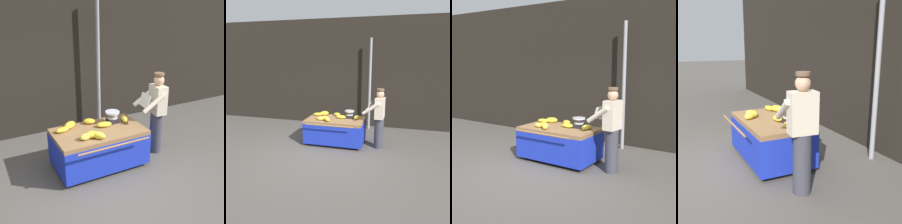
# 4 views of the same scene
# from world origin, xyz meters

# --- Properties ---
(ground_plane) EXTENTS (60.00, 60.00, 0.00)m
(ground_plane) POSITION_xyz_m (0.00, 0.00, 0.00)
(ground_plane) COLOR #514C47
(back_wall) EXTENTS (16.00, 0.24, 3.91)m
(back_wall) POSITION_xyz_m (0.00, 2.91, 1.96)
(back_wall) COLOR black
(back_wall) RESTS_ON ground
(street_pole) EXTENTS (0.09, 0.09, 3.18)m
(street_pole) POSITION_xyz_m (0.83, 2.48, 1.59)
(street_pole) COLOR gray
(street_pole) RESTS_ON ground
(banana_cart) EXTENTS (1.72, 1.20, 0.76)m
(banana_cart) POSITION_xyz_m (0.04, 0.81, 0.55)
(banana_cart) COLOR olive
(banana_cart) RESTS_ON ground
(weighing_scale) EXTENTS (0.28, 0.28, 0.23)m
(weighing_scale) POSITION_xyz_m (0.43, 1.00, 0.88)
(weighing_scale) COLOR black
(weighing_scale) RESTS_ON banana_cart
(banana_bunch_0) EXTENTS (0.18, 0.30, 0.11)m
(banana_bunch_0) POSITION_xyz_m (0.67, 0.92, 0.81)
(banana_bunch_0) COLOR yellow
(banana_bunch_0) RESTS_ON banana_cart
(banana_bunch_1) EXTENTS (0.26, 0.29, 0.13)m
(banana_bunch_1) POSITION_xyz_m (-0.11, 0.48, 0.82)
(banana_bunch_1) COLOR yellow
(banana_bunch_1) RESTS_ON banana_cart
(banana_bunch_2) EXTENTS (0.32, 0.20, 0.10)m
(banana_bunch_2) POSITION_xyz_m (0.20, 0.89, 0.81)
(banana_bunch_2) COLOR yellow
(banana_bunch_2) RESTS_ON banana_cart
(banana_bunch_3) EXTENTS (0.29, 0.17, 0.10)m
(banana_bunch_3) POSITION_xyz_m (-0.59, 1.03, 0.81)
(banana_bunch_3) COLOR gold
(banana_bunch_3) RESTS_ON banana_cart
(banana_bunch_4) EXTENTS (0.32, 0.29, 0.13)m
(banana_bunch_4) POSITION_xyz_m (-0.41, 1.13, 0.82)
(banana_bunch_4) COLOR gold
(banana_bunch_4) RESTS_ON banana_cart
(banana_bunch_5) EXTENTS (0.28, 0.25, 0.10)m
(banana_bunch_5) POSITION_xyz_m (-0.00, 1.16, 0.81)
(banana_bunch_5) COLOR gold
(banana_bunch_5) RESTS_ON banana_cart
(banana_bunch_6) EXTENTS (0.25, 0.20, 0.11)m
(banana_bunch_6) POSITION_xyz_m (-0.33, 0.56, 0.81)
(banana_bunch_6) COLOR yellow
(banana_bunch_6) RESTS_ON banana_cart
(banana_bunch_7) EXTENTS (0.24, 0.19, 0.13)m
(banana_bunch_7) POSITION_xyz_m (-0.21, 0.58, 0.82)
(banana_bunch_7) COLOR yellow
(banana_bunch_7) RESTS_ON banana_cart
(vendor_person) EXTENTS (0.61, 0.55, 1.71)m
(vendor_person) POSITION_xyz_m (1.33, 0.76, 0.87)
(vendor_person) COLOR #383842
(vendor_person) RESTS_ON ground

